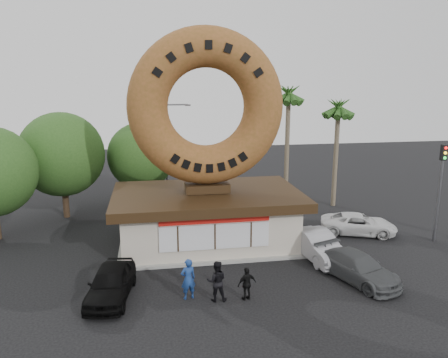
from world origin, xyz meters
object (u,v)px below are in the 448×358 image
object	(u,v)px
giant_donut	(206,107)
car_grey	(358,267)
person_left	(188,279)
car_black	(111,283)
traffic_signal	(441,181)
person_center	(217,281)
donut_shop	(207,216)
person_right	(247,284)
car_white	(359,224)
street_lamp	(168,148)
car_silver	(318,245)

from	to	relation	value
giant_donut	car_grey	xyz separation A→B (m)	(6.75, -6.28, -7.62)
person_left	car_black	world-z (taller)	person_left
traffic_signal	car_grey	size ratio (longest dim) A/B	1.28
giant_donut	person_center	world-z (taller)	giant_donut
person_center	car_black	bearing A→B (deg)	-5.36
donut_shop	car_grey	xyz separation A→B (m)	(6.75, -6.26, -1.08)
person_right	car_white	distance (m)	11.68
car_white	giant_donut	bearing A→B (deg)	109.66
person_right	car_white	size ratio (longest dim) A/B	0.33
car_grey	car_black	bearing A→B (deg)	158.67
street_lamp	traffic_signal	size ratio (longest dim) A/B	1.32
traffic_signal	car_black	world-z (taller)	traffic_signal
giant_donut	car_white	bearing A→B (deg)	0.21
giant_donut	car_white	xyz separation A→B (m)	(9.94, 0.04, -7.64)
donut_shop	street_lamp	size ratio (longest dim) A/B	1.40
person_left	giant_donut	bearing A→B (deg)	-119.67
car_black	car_grey	size ratio (longest dim) A/B	0.94
person_center	car_white	world-z (taller)	person_center
street_lamp	person_center	size ratio (longest dim) A/B	4.20
traffic_signal	car_black	size ratio (longest dim) A/B	1.36
donut_shop	person_center	xyz separation A→B (m)	(-0.53, -7.11, -0.81)
car_white	car_black	bearing A→B (deg)	131.35
giant_donut	car_black	world-z (taller)	giant_donut
street_lamp	person_center	world-z (taller)	street_lamp
street_lamp	car_grey	distance (m)	18.80
street_lamp	person_left	size ratio (longest dim) A/B	4.11
street_lamp	person_right	bearing A→B (deg)	-81.14
car_silver	car_black	bearing A→B (deg)	-173.41
traffic_signal	person_left	distance (m)	16.73
giant_donut	car_grey	bearing A→B (deg)	-42.92
donut_shop	car_white	xyz separation A→B (m)	(9.94, 0.05, -1.10)
donut_shop	traffic_signal	distance (m)	14.30
car_white	traffic_signal	bearing A→B (deg)	-97.29
traffic_signal	person_right	bearing A→B (deg)	-158.14
person_right	car_black	bearing A→B (deg)	-28.01
person_left	person_center	xyz separation A→B (m)	(1.26, -0.39, -0.02)
person_center	car_silver	bearing A→B (deg)	-142.00
person_left	car_black	xyz separation A→B (m)	(-3.50, 0.65, -0.21)
giant_donut	traffic_signal	bearing A→B (deg)	-8.17
car_white	person_left	bearing A→B (deg)	139.45
street_lamp	car_white	bearing A→B (deg)	-40.18
donut_shop	person_center	world-z (taller)	donut_shop
street_lamp	car_grey	bearing A→B (deg)	-62.14
street_lamp	person_right	distance (m)	17.88
person_left	person_center	bearing A→B (deg)	148.00
donut_shop	street_lamp	distance (m)	10.54
street_lamp	car_grey	xyz separation A→B (m)	(8.60, -16.28, -3.79)
person_left	car_white	distance (m)	13.55
street_lamp	car_black	world-z (taller)	street_lamp
traffic_signal	car_grey	world-z (taller)	traffic_signal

